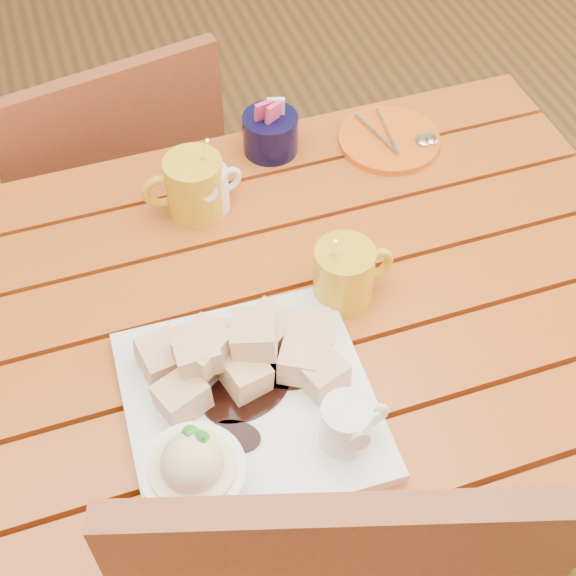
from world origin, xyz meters
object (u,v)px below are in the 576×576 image
object	(u,v)px
coffee_mug_left	(193,186)
orange_saucer	(390,139)
dessert_plate	(239,408)
coffee_mug_right	(345,273)
chair_far	(115,202)
table	(251,380)

from	to	relation	value
coffee_mug_left	orange_saucer	size ratio (longest dim) A/B	0.86
dessert_plate	coffee_mug_left	size ratio (longest dim) A/B	2.16
dessert_plate	orange_saucer	xyz separation A→B (m)	(0.38, 0.42, -0.03)
coffee_mug_left	orange_saucer	xyz separation A→B (m)	(0.34, 0.05, -0.04)
dessert_plate	coffee_mug_right	size ratio (longest dim) A/B	2.28
coffee_mug_right	orange_saucer	world-z (taller)	coffee_mug_right
coffee_mug_left	chair_far	distance (m)	0.50
table	orange_saucer	xyz separation A→B (m)	(0.33, 0.29, 0.11)
table	coffee_mug_left	distance (m)	0.29
table	chair_far	bearing A→B (deg)	99.98
table	coffee_mug_right	xyz separation A→B (m)	(0.14, 0.02, 0.15)
coffee_mug_left	coffee_mug_right	size ratio (longest dim) A/B	1.06
table	coffee_mug_left	size ratio (longest dim) A/B	8.53
coffee_mug_right	chair_far	bearing A→B (deg)	108.52
coffee_mug_left	coffee_mug_right	world-z (taller)	coffee_mug_left
coffee_mug_right	chair_far	xyz separation A→B (m)	(-0.25, 0.58, -0.33)
chair_far	coffee_mug_right	bearing A→B (deg)	102.50
table	dessert_plate	bearing A→B (deg)	-111.26
table	coffee_mug_right	world-z (taller)	coffee_mug_right
coffee_mug_right	table	bearing A→B (deg)	-176.07
table	chair_far	size ratio (longest dim) A/B	1.43
coffee_mug_left	coffee_mug_right	xyz separation A→B (m)	(0.15, -0.22, -0.00)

